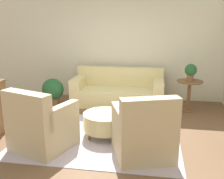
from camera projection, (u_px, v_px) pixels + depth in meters
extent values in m
plane|color=brown|center=(99.00, 137.00, 4.67)|extent=(16.00, 16.00, 0.00)
cube|color=beige|center=(119.00, 45.00, 6.81)|extent=(9.11, 0.12, 2.80)
cube|color=#BCB2C1|center=(99.00, 137.00, 4.67)|extent=(2.82, 2.12, 0.01)
cube|color=beige|center=(118.00, 97.00, 6.44)|extent=(2.19, 0.94, 0.41)
cube|color=beige|center=(120.00, 76.00, 6.67)|extent=(2.19, 0.20, 0.47)
cube|color=beige|center=(79.00, 82.00, 6.49)|extent=(0.24, 0.90, 0.26)
cube|color=beige|center=(159.00, 85.00, 6.18)|extent=(0.24, 0.90, 0.26)
cube|color=brown|center=(115.00, 109.00, 6.06)|extent=(1.97, 0.05, 0.06)
cube|color=#C6B289|center=(44.00, 134.00, 4.26)|extent=(1.05, 1.06, 0.44)
cube|color=#C6B289|center=(27.00, 111.00, 3.86)|extent=(0.85, 0.46, 0.57)
cube|color=#C6B289|center=(60.00, 116.00, 4.03)|extent=(0.39, 0.80, 0.31)
cube|color=#C6B289|center=(28.00, 109.00, 4.34)|extent=(0.39, 0.80, 0.31)
cube|color=brown|center=(60.00, 136.00, 4.64)|extent=(0.72, 0.29, 0.06)
cube|color=#C6B289|center=(142.00, 141.00, 4.01)|extent=(1.05, 1.06, 0.44)
cube|color=#C6B289|center=(150.00, 118.00, 3.58)|extent=(0.85, 0.46, 0.57)
cube|color=#C6B289|center=(164.00, 117.00, 3.99)|extent=(0.39, 0.80, 0.31)
cube|color=#C6B289|center=(120.00, 119.00, 3.88)|extent=(0.39, 0.80, 0.31)
cube|color=brown|center=(136.00, 141.00, 4.43)|extent=(0.72, 0.29, 0.06)
cylinder|color=beige|center=(105.00, 121.00, 4.68)|extent=(0.79, 0.79, 0.30)
cylinder|color=brown|center=(89.00, 137.00, 4.54)|extent=(0.05, 0.05, 0.12)
cylinder|color=brown|center=(116.00, 139.00, 4.47)|extent=(0.05, 0.05, 0.12)
cylinder|color=brown|center=(95.00, 126.00, 4.99)|extent=(0.05, 0.05, 0.12)
cylinder|color=brown|center=(120.00, 128.00, 4.92)|extent=(0.05, 0.05, 0.12)
cylinder|color=brown|center=(190.00, 81.00, 5.89)|extent=(0.58, 0.58, 0.03)
cylinder|color=brown|center=(189.00, 97.00, 5.98)|extent=(0.08, 0.08, 0.68)
cylinder|color=brown|center=(188.00, 110.00, 6.06)|extent=(0.32, 0.32, 0.03)
cylinder|color=brown|center=(190.00, 78.00, 5.87)|extent=(0.15, 0.15, 0.14)
sphere|color=#23562D|center=(191.00, 70.00, 5.82)|extent=(0.27, 0.27, 0.27)
cylinder|color=brown|center=(54.00, 102.00, 6.34)|extent=(0.28, 0.28, 0.21)
sphere|color=#23562D|center=(53.00, 89.00, 6.26)|extent=(0.51, 0.51, 0.51)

